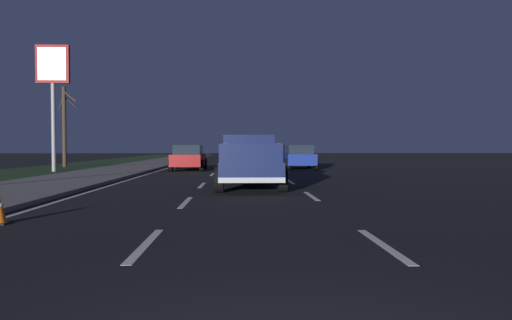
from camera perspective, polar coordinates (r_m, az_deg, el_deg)
name	(u,v)px	position (r m, az deg, el deg)	size (l,w,h in m)	color
ground	(245,169)	(29.48, -1.43, -1.15)	(144.00, 144.00, 0.00)	black
sidewalk_shoulder	(127,168)	(30.31, -15.66, -1.02)	(108.00, 4.00, 0.12)	slate
grass_verge	(47,170)	(31.86, -24.44, -1.08)	(108.00, 6.00, 0.01)	#1E3819
lane_markings	(201,167)	(33.07, -6.83, -0.84)	(108.00, 7.04, 0.01)	silver
pickup_truck	(249,161)	(16.69, -0.88, -0.18)	(5.43, 2.30, 1.87)	#141E4C
sedan_blue	(299,157)	(30.24, 5.31, 0.41)	(4.42, 2.06, 1.54)	navy
sedan_red	(189,157)	(28.62, -8.32, 0.32)	(4.40, 2.02, 1.54)	maroon
gas_price_sign	(53,76)	(29.45, -23.80, 9.44)	(0.27, 1.90, 7.30)	#99999E
bare_tree_far	(64,125)	(35.45, -22.57, 4.02)	(0.95, 1.60, 5.67)	#423323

